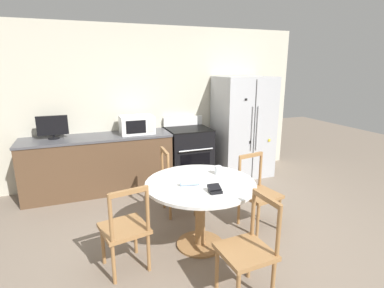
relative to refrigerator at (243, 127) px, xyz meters
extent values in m
plane|color=gray|center=(-1.43, -2.20, -0.89)|extent=(14.00, 14.00, 0.00)
cube|color=beige|center=(-1.43, 0.45, 0.41)|extent=(5.20, 0.10, 2.60)
cube|color=brown|center=(-2.51, 0.09, -0.46)|extent=(2.23, 0.62, 0.86)
cube|color=#4C4C51|center=(-2.51, 0.09, -0.01)|extent=(2.26, 0.64, 0.03)
cube|color=#B2B5BA|center=(0.00, 0.00, 0.00)|extent=(0.96, 0.76, 1.78)
cube|color=#333333|center=(0.00, -0.38, 0.00)|extent=(0.01, 0.01, 1.71)
cylinder|color=silver|center=(-0.05, -0.40, 0.04)|extent=(0.02, 0.02, 0.75)
cylinder|color=silver|center=(0.05, -0.40, 0.04)|extent=(0.02, 0.02, 0.75)
cube|color=black|center=(-0.19, -0.38, 0.54)|extent=(0.04, 0.01, 0.04)
cube|color=yellow|center=(0.32, -0.38, -0.19)|extent=(0.05, 0.02, 0.04)
cube|color=black|center=(-0.06, -0.38, -0.19)|extent=(0.05, 0.01, 0.04)
cube|color=black|center=(-1.02, 0.06, -0.44)|extent=(0.71, 0.64, 0.90)
cube|color=black|center=(-1.02, -0.26, -0.53)|extent=(0.51, 0.01, 0.40)
cylinder|color=silver|center=(-1.02, -0.29, -0.26)|extent=(0.59, 0.02, 0.02)
cube|color=black|center=(-1.02, 0.06, 0.02)|extent=(0.71, 0.64, 0.02)
cube|color=white|center=(-1.02, 0.35, 0.11)|extent=(0.71, 0.06, 0.16)
cube|color=white|center=(-1.89, 0.08, 0.15)|extent=(0.52, 0.37, 0.29)
cube|color=black|center=(-1.94, -0.11, 0.15)|extent=(0.30, 0.01, 0.20)
cube|color=silver|center=(-1.71, -0.11, 0.15)|extent=(0.10, 0.01, 0.21)
cylinder|color=black|center=(-3.13, 0.15, 0.02)|extent=(0.16, 0.16, 0.02)
cylinder|color=black|center=(-3.13, 0.15, 0.05)|extent=(0.03, 0.03, 0.04)
cube|color=black|center=(-3.13, 0.15, 0.22)|extent=(0.43, 0.05, 0.29)
cylinder|color=white|center=(-1.60, -1.88, -0.15)|extent=(1.18, 1.18, 0.03)
cylinder|color=#9E7042|center=(-1.60, -1.88, -0.52)|extent=(0.11, 0.11, 0.70)
cylinder|color=#9E7042|center=(-1.60, -1.88, -0.88)|extent=(0.52, 0.52, 0.03)
cube|color=#9E7042|center=(-0.77, -1.77, -0.46)|extent=(0.49, 0.49, 0.04)
cylinder|color=#9E7042|center=(-0.57, -1.91, -0.68)|extent=(0.04, 0.04, 0.41)
cylinder|color=#9E7042|center=(-0.91, -1.97, -0.68)|extent=(0.04, 0.04, 0.41)
cylinder|color=#9E7042|center=(-0.63, -1.57, -0.68)|extent=(0.04, 0.04, 0.41)
cylinder|color=#9E7042|center=(-0.97, -1.63, -0.68)|extent=(0.04, 0.04, 0.41)
cylinder|color=#9E7042|center=(-0.63, -1.55, -0.21)|extent=(0.04, 0.04, 0.45)
cylinder|color=#9E7042|center=(-0.97, -1.61, -0.21)|extent=(0.04, 0.04, 0.45)
cube|color=#9E7042|center=(-0.80, -1.58, -0.01)|extent=(0.35, 0.09, 0.04)
cube|color=#9E7042|center=(-2.43, -1.97, -0.46)|extent=(0.49, 0.49, 0.04)
cylinder|color=#9E7042|center=(-2.64, -1.84, -0.68)|extent=(0.04, 0.04, 0.41)
cylinder|color=#9E7042|center=(-2.30, -1.77, -0.68)|extent=(0.04, 0.04, 0.41)
cylinder|color=#9E7042|center=(-2.57, -2.17, -0.68)|extent=(0.04, 0.04, 0.41)
cylinder|color=#9E7042|center=(-2.23, -2.11, -0.68)|extent=(0.04, 0.04, 0.41)
cylinder|color=#9E7042|center=(-2.57, -2.19, -0.21)|extent=(0.04, 0.04, 0.45)
cylinder|color=#9E7042|center=(-2.23, -2.13, -0.21)|extent=(0.04, 0.04, 0.45)
cube|color=#9E7042|center=(-2.40, -2.16, -0.01)|extent=(0.34, 0.10, 0.04)
cube|color=#9E7042|center=(-1.53, -2.72, -0.46)|extent=(0.44, 0.44, 0.04)
cylinder|color=#9E7042|center=(-1.71, -2.56, -0.68)|extent=(0.04, 0.04, 0.41)
cylinder|color=#9E7042|center=(-1.35, -2.88, -0.68)|extent=(0.04, 0.04, 0.41)
cylinder|color=#9E7042|center=(-1.37, -2.53, -0.68)|extent=(0.04, 0.04, 0.41)
cylinder|color=#9E7042|center=(-1.33, -2.88, -0.21)|extent=(0.04, 0.04, 0.45)
cylinder|color=#9E7042|center=(-1.35, -2.53, -0.21)|extent=(0.04, 0.04, 0.45)
cube|color=#9E7042|center=(-1.34, -2.71, -0.01)|extent=(0.06, 0.35, 0.04)
cube|color=#9E7042|center=(-1.56, -1.04, -0.46)|extent=(0.44, 0.44, 0.04)
cylinder|color=#9E7042|center=(-1.38, -0.88, -0.68)|extent=(0.04, 0.04, 0.41)
cylinder|color=#9E7042|center=(-1.40, -1.22, -0.68)|extent=(0.04, 0.04, 0.41)
cylinder|color=#9E7042|center=(-1.73, -0.86, -0.68)|extent=(0.04, 0.04, 0.41)
cylinder|color=#9E7042|center=(-1.74, -1.21, -0.68)|extent=(0.04, 0.04, 0.41)
cylinder|color=#9E7042|center=(-1.74, -0.86, -0.21)|extent=(0.04, 0.04, 0.45)
cylinder|color=#9E7042|center=(-1.76, -1.21, -0.21)|extent=(0.04, 0.04, 0.45)
cube|color=#9E7042|center=(-1.75, -1.03, -0.01)|extent=(0.05, 0.35, 0.04)
cylinder|color=silver|center=(-1.32, -1.73, -0.09)|extent=(0.09, 0.09, 0.09)
cylinder|color=red|center=(-1.32, -1.73, -0.11)|extent=(0.08, 0.08, 0.05)
cylinder|color=#A3BCDB|center=(-1.74, -1.92, -0.11)|extent=(0.20, 0.09, 0.05)
cube|color=black|center=(-1.57, -2.18, -0.12)|extent=(0.13, 0.10, 0.03)
cube|color=black|center=(-1.57, -2.15, -0.09)|extent=(0.13, 0.11, 0.06)
camera|label=1|loc=(-2.74, -4.63, 1.06)|focal=28.00mm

